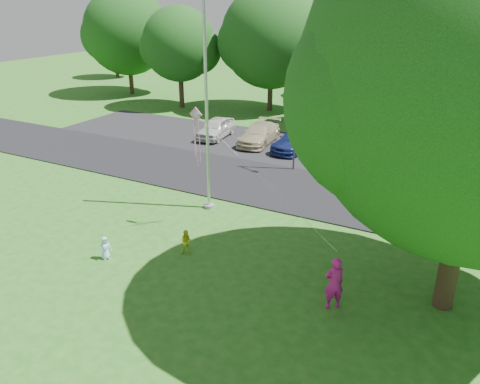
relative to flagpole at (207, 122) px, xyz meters
The scene contains 13 objects.
ground 7.39m from the flagpole, 55.01° to the right, with size 120.00×120.00×0.00m, color #25631A.
park_road 6.73m from the flagpole, 48.81° to the left, with size 60.00×6.00×0.06m, color black.
parking_strip 11.82m from the flagpole, 71.57° to the left, with size 42.00×7.00×0.06m, color black.
flagpole is the anchor object (origin of this frame).
street_lamp 7.03m from the flagpole, 75.33° to the left, with size 1.41×0.58×5.17m.
trash_can 8.33m from the flagpole, 55.79° to the left, with size 0.53×0.53×0.84m.
tree_row 19.95m from the flagpole, 75.18° to the left, with size 64.35×11.94×10.88m.
horizon_trees 29.85m from the flagpole, 75.32° to the left, with size 77.46×7.20×7.02m.
parked_cars 11.91m from the flagpole, 66.24° to the left, with size 20.68×5.67×1.49m.
woman 9.52m from the flagpole, 32.19° to the right, with size 0.66×0.44×1.82m, color #CD1B8A.
child_yellow 5.69m from the flagpole, 70.04° to the right, with size 0.48×0.38×0.99m, color yellow.
child_blue 7.03m from the flagpole, 99.84° to the right, with size 0.45×0.30×0.93m, color #A6E0FF.
kite 2.14m from the flagpole, 66.24° to the right, with size 7.22×3.17×3.20m.
Camera 1 is at (7.31, -12.24, 9.29)m, focal length 35.00 mm.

